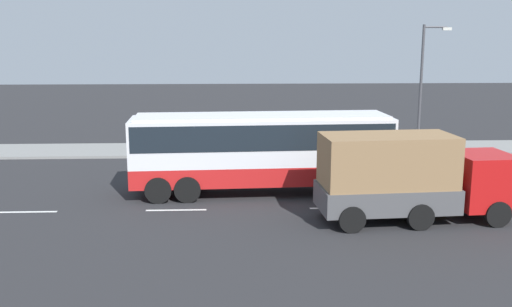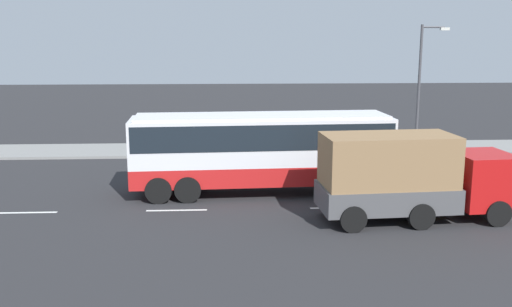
% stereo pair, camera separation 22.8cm
% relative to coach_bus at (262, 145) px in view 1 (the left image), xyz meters
% --- Properties ---
extents(ground_plane, '(120.00, 120.00, 0.00)m').
position_rel_coach_bus_xyz_m(ground_plane, '(-0.68, 0.46, -2.15)').
color(ground_plane, '#28282B').
extents(sidewalk_curb, '(80.00, 4.00, 0.15)m').
position_rel_coach_bus_xyz_m(sidewalk_curb, '(-0.68, 9.59, -2.08)').
color(sidewalk_curb, gray).
rests_on(sidewalk_curb, ground_plane).
extents(lane_centreline, '(42.52, 0.16, 0.01)m').
position_rel_coach_bus_xyz_m(lane_centreline, '(5.12, -2.45, -2.15)').
color(lane_centreline, white).
rests_on(lane_centreline, ground_plane).
extents(coach_bus, '(11.36, 3.18, 3.48)m').
position_rel_coach_bus_xyz_m(coach_bus, '(0.00, 0.00, 0.00)').
color(coach_bus, red).
rests_on(coach_bus, ground_plane).
extents(cargo_truck, '(7.35, 2.96, 3.26)m').
position_rel_coach_bus_xyz_m(cargo_truck, '(5.27, -4.08, -0.44)').
color(cargo_truck, red).
rests_on(cargo_truck, ground_plane).
extents(car_yellow_taxi, '(4.51, 2.06, 1.53)m').
position_rel_coach_bus_xyz_m(car_yellow_taxi, '(8.83, 0.08, -1.35)').
color(car_yellow_taxi, gold).
rests_on(car_yellow_taxi, ground_plane).
extents(pedestrian_near_curb, '(0.32, 0.32, 1.66)m').
position_rel_coach_bus_xyz_m(pedestrian_near_curb, '(-4.71, 9.95, -1.05)').
color(pedestrian_near_curb, black).
rests_on(pedestrian_near_curb, sidewalk_curb).
extents(pedestrian_at_crossing, '(0.32, 0.32, 1.55)m').
position_rel_coach_bus_xyz_m(pedestrian_at_crossing, '(5.83, 8.85, -1.12)').
color(pedestrian_at_crossing, black).
rests_on(pedestrian_at_crossing, sidewalk_curb).
extents(street_lamp, '(1.64, 0.24, 7.31)m').
position_rel_coach_bus_xyz_m(street_lamp, '(9.81, 8.31, 2.16)').
color(street_lamp, '#47474C').
rests_on(street_lamp, sidewalk_curb).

